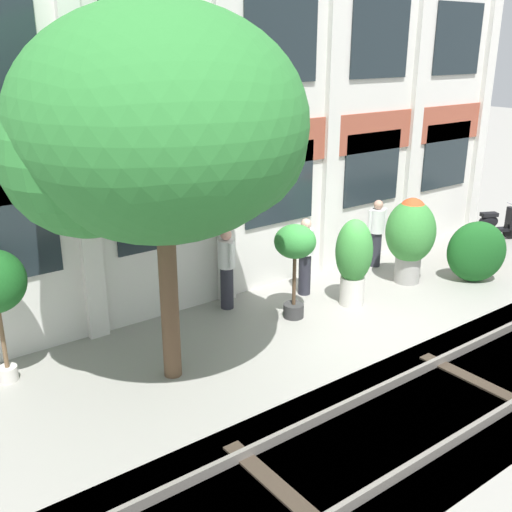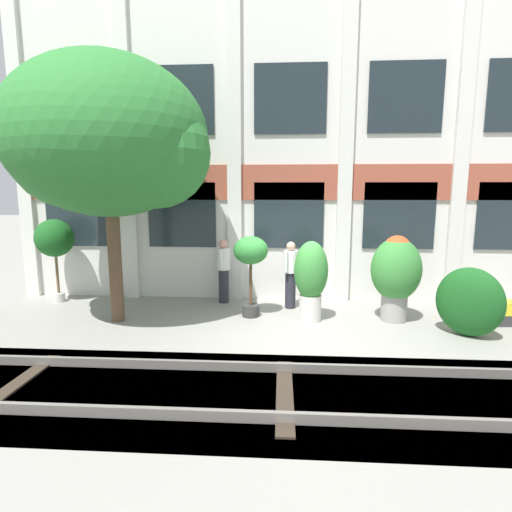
% 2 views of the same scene
% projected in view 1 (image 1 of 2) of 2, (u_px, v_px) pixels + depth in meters
% --- Properties ---
extents(ground_plane, '(80.00, 80.00, 0.00)m').
position_uv_depth(ground_plane, '(357.00, 320.00, 11.53)').
color(ground_plane, gray).
extents(apartment_facade, '(14.49, 0.64, 8.55)m').
position_uv_depth(apartment_facade, '(273.00, 85.00, 12.13)').
color(apartment_facade, silver).
rests_on(apartment_facade, ground).
extents(rail_tracks, '(22.13, 2.80, 0.43)m').
position_uv_depth(rail_tracks, '(481.00, 388.00, 9.52)').
color(rail_tracks, '#5B5449').
rests_on(rail_tracks, ground).
extents(broadleaf_tree, '(4.38, 4.17, 5.65)m').
position_uv_depth(broadleaf_tree, '(160.00, 131.00, 8.35)').
color(broadleaf_tree, brown).
rests_on(broadleaf_tree, ground).
extents(potted_plant_square_trough, '(1.05, 0.47, 0.52)m').
position_uv_depth(potted_plant_square_trough, '(472.00, 252.00, 14.55)').
color(potted_plant_square_trough, '#333333').
rests_on(potted_plant_square_trough, ground).
extents(potted_plant_ribbed_drum, '(0.75, 0.75, 1.80)m').
position_uv_depth(potted_plant_ribbed_drum, '(354.00, 258.00, 11.94)').
color(potted_plant_ribbed_drum, beige).
rests_on(potted_plant_ribbed_drum, ground).
extents(potted_plant_low_pan, '(0.79, 0.79, 1.87)m').
position_uv_depth(potted_plant_low_pan, '(295.00, 249.00, 11.22)').
color(potted_plant_low_pan, '#333333').
rests_on(potted_plant_low_pan, ground).
extents(potted_plant_glazed_jar, '(1.08, 1.08, 1.92)m').
position_uv_depth(potted_plant_glazed_jar, '(410.00, 233.00, 13.05)').
color(potted_plant_glazed_jar, gray).
rests_on(potted_plant_glazed_jar, ground).
extents(scooter_near_curb, '(1.28, 0.77, 0.98)m').
position_uv_depth(scooter_near_curb, '(495.00, 224.00, 16.15)').
color(scooter_near_curb, black).
rests_on(scooter_near_curb, ground).
extents(resident_by_doorway, '(0.34, 0.52, 1.66)m').
position_uv_depth(resident_by_doorway, '(227.00, 266.00, 11.80)').
color(resident_by_doorway, '#282833').
rests_on(resident_by_doorway, ground).
extents(resident_watching_tracks, '(0.52, 0.34, 1.62)m').
position_uv_depth(resident_watching_tracks, '(377.00, 231.00, 14.10)').
color(resident_watching_tracks, '#282833').
rests_on(resident_watching_tracks, ground).
extents(resident_near_plants, '(0.34, 0.46, 1.66)m').
position_uv_depth(resident_near_plants, '(305.00, 254.00, 12.48)').
color(resident_near_plants, '#282833').
rests_on(resident_near_plants, ground).
extents(topiary_hedge, '(1.44, 1.36, 1.39)m').
position_uv_depth(topiary_hedge, '(476.00, 252.00, 13.22)').
color(topiary_hedge, '#19561E').
rests_on(topiary_hedge, ground).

